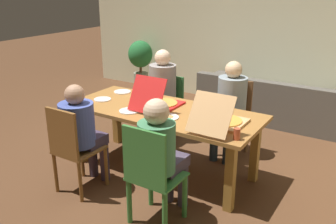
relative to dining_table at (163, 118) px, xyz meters
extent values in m
plane|color=#54331E|center=(0.00, 0.00, -0.65)|extent=(20.00, 20.00, 0.00)
cube|color=beige|center=(0.00, 2.93, 0.67)|extent=(6.94, 0.12, 2.64)
cube|color=#9D6831|center=(0.00, 0.00, 0.08)|extent=(2.18, 0.92, 0.04)
cube|color=olive|center=(-0.96, -0.33, -0.30)|extent=(0.09, 0.09, 0.71)
cube|color=olive|center=(0.96, -0.33, -0.30)|extent=(0.09, 0.09, 0.71)
cube|color=olive|center=(-0.96, 0.33, -0.30)|extent=(0.09, 0.09, 0.71)
cube|color=olive|center=(0.96, 0.33, -0.30)|extent=(0.09, 0.09, 0.71)
cylinder|color=#306B35|center=(-0.33, 0.59, -0.43)|extent=(0.04, 0.04, 0.44)
cylinder|color=#306B35|center=(-0.70, 0.59, -0.43)|extent=(0.04, 0.04, 0.44)
cylinder|color=#306B35|center=(-0.33, 0.98, -0.43)|extent=(0.04, 0.04, 0.44)
cylinder|color=#306B35|center=(-0.70, 0.98, -0.43)|extent=(0.04, 0.04, 0.44)
cube|color=#306B35|center=(-0.51, 0.78, -0.20)|extent=(0.42, 0.44, 0.02)
cube|color=#306B35|center=(-0.51, 0.99, 0.01)|extent=(0.40, 0.03, 0.39)
cylinder|color=#32403C|center=(-0.42, 0.44, -0.42)|extent=(0.10, 0.10, 0.46)
cylinder|color=#32403C|center=(-0.60, 0.44, -0.42)|extent=(0.10, 0.10, 0.46)
cube|color=#32403C|center=(-0.51, 0.60, -0.14)|extent=(0.32, 0.36, 0.11)
cylinder|color=gray|center=(-0.51, 0.78, 0.13)|extent=(0.36, 0.36, 0.53)
sphere|color=beige|center=(-0.51, 0.78, 0.49)|extent=(0.21, 0.21, 0.21)
cylinder|color=#337432|center=(0.28, -0.66, -0.43)|extent=(0.05, 0.05, 0.44)
cylinder|color=#337432|center=(0.66, -0.66, -0.43)|extent=(0.05, 0.05, 0.44)
cylinder|color=#337432|center=(0.28, -0.99, -0.43)|extent=(0.05, 0.05, 0.44)
cylinder|color=#337432|center=(0.66, -0.99, -0.43)|extent=(0.05, 0.05, 0.44)
cube|color=#337432|center=(0.47, -0.82, -0.20)|extent=(0.45, 0.40, 0.02)
cube|color=#337432|center=(0.47, -1.01, 0.06)|extent=(0.43, 0.03, 0.50)
cylinder|color=#433A4C|center=(0.39, -0.50, -0.42)|extent=(0.10, 0.10, 0.46)
cylinder|color=#433A4C|center=(0.55, -0.50, -0.42)|extent=(0.10, 0.10, 0.46)
cube|color=#433A4C|center=(0.47, -0.65, -0.14)|extent=(0.30, 0.34, 0.11)
cylinder|color=#407C53|center=(0.47, -0.82, 0.09)|extent=(0.33, 0.33, 0.45)
sphere|color=#D4B390|center=(0.47, -0.82, 0.41)|extent=(0.22, 0.22, 0.22)
cylinder|color=brown|center=(-0.69, -0.60, -0.43)|extent=(0.04, 0.04, 0.44)
cylinder|color=brown|center=(-0.34, -0.60, -0.43)|extent=(0.04, 0.04, 0.44)
cylinder|color=brown|center=(-0.69, -0.98, -0.43)|extent=(0.04, 0.04, 0.44)
cylinder|color=brown|center=(-0.34, -0.98, -0.43)|extent=(0.04, 0.04, 0.44)
cube|color=brown|center=(-0.51, -0.79, -0.20)|extent=(0.40, 0.43, 0.02)
cube|color=brown|center=(-0.51, -1.00, 0.05)|extent=(0.38, 0.03, 0.48)
cylinder|color=#3D3144|center=(-0.60, -0.53, -0.42)|extent=(0.10, 0.10, 0.46)
cylinder|color=#3D3144|center=(-0.43, -0.53, -0.42)|extent=(0.10, 0.10, 0.46)
cube|color=#3D3144|center=(-0.51, -0.65, -0.14)|extent=(0.31, 0.28, 0.11)
cylinder|color=#43549F|center=(-0.51, -0.79, 0.08)|extent=(0.35, 0.35, 0.44)
sphere|color=tan|center=(-0.51, -0.79, 0.39)|extent=(0.20, 0.20, 0.20)
cylinder|color=brown|center=(0.63, 0.65, -0.43)|extent=(0.04, 0.04, 0.44)
cylinder|color=brown|center=(0.30, 0.65, -0.43)|extent=(0.04, 0.04, 0.44)
cylinder|color=brown|center=(0.63, 0.98, -0.43)|extent=(0.04, 0.04, 0.44)
cylinder|color=brown|center=(0.30, 0.98, -0.43)|extent=(0.04, 0.04, 0.44)
cube|color=brown|center=(0.47, 0.81, -0.20)|extent=(0.39, 0.40, 0.02)
cube|color=brown|center=(0.47, 1.00, 0.05)|extent=(0.37, 0.03, 0.47)
cylinder|color=#2B3C4C|center=(0.55, 0.54, -0.42)|extent=(0.10, 0.10, 0.46)
cylinder|color=#2B3C4C|center=(0.38, 0.54, -0.42)|extent=(0.10, 0.10, 0.46)
cube|color=#2B3C4C|center=(0.47, 0.67, -0.14)|extent=(0.32, 0.29, 0.11)
cylinder|color=gray|center=(0.47, 0.81, 0.11)|extent=(0.35, 0.35, 0.49)
sphere|color=#D7B286|center=(0.47, 0.81, 0.44)|extent=(0.20, 0.20, 0.20)
cube|color=red|center=(-0.09, 0.12, 0.11)|extent=(0.40, 0.40, 0.02)
cylinder|color=#C68B37|center=(-0.09, 0.12, 0.13)|extent=(0.35, 0.35, 0.01)
cube|color=red|center=(-0.09, -0.17, 0.30)|extent=(0.40, 0.19, 0.36)
cube|color=tan|center=(0.74, -0.02, 0.11)|extent=(0.41, 0.41, 0.03)
cylinder|color=gold|center=(0.74, -0.02, 0.13)|extent=(0.36, 0.36, 0.01)
cube|color=tan|center=(0.74, -0.34, 0.29)|extent=(0.41, 0.23, 0.34)
cylinder|color=white|center=(-0.28, -0.25, 0.10)|extent=(0.22, 0.22, 0.01)
cylinder|color=white|center=(-0.80, -0.09, 0.10)|extent=(0.20, 0.20, 0.01)
cylinder|color=white|center=(0.18, -0.19, 0.10)|extent=(0.22, 0.22, 0.01)
cone|color=#D78A4A|center=(0.18, -0.19, 0.12)|extent=(0.11, 0.11, 0.02)
cylinder|color=white|center=(-0.80, 0.28, 0.10)|extent=(0.21, 0.21, 0.01)
cylinder|color=#E4C168|center=(-0.52, 0.32, 0.16)|extent=(0.07, 0.07, 0.13)
cylinder|color=#DCC663|center=(-0.93, -0.35, 0.16)|extent=(0.07, 0.07, 0.13)
cylinder|color=#BB4E30|center=(1.00, -0.32, 0.15)|extent=(0.06, 0.06, 0.11)
cube|color=#56514A|center=(0.49, 2.33, -0.46)|extent=(2.17, 0.87, 0.38)
cube|color=#56514A|center=(0.49, 1.98, -0.11)|extent=(2.17, 0.16, 0.31)
cube|color=#56514A|center=(-0.49, 2.33, -0.18)|extent=(0.20, 0.83, 0.18)
cylinder|color=gray|center=(-2.18, 2.54, -0.47)|extent=(0.28, 0.28, 0.35)
cylinder|color=brown|center=(-2.18, 2.54, -0.21)|extent=(0.05, 0.05, 0.18)
ellipsoid|color=#256F36|center=(-2.18, 2.54, 0.07)|extent=(0.47, 0.47, 0.52)
camera|label=1|loc=(2.11, -3.24, 1.46)|focal=39.77mm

